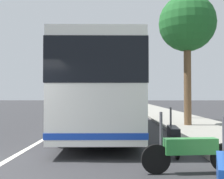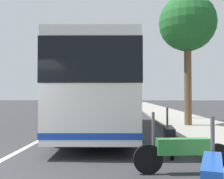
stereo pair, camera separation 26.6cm
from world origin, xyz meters
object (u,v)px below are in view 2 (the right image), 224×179
(coach_bus, at_px, (101,88))
(utility_pole, at_px, (187,59))
(car_side_street, at_px, (85,103))
(roadside_tree_mid_block, at_px, (187,24))
(car_far_distant, at_px, (116,101))
(motorcycle_mid_row, at_px, (183,151))
(car_ahead_same_lane, at_px, (118,102))
(car_oncoming, at_px, (119,101))
(motorcycle_far_end, at_px, (169,136))

(coach_bus, distance_m, utility_pole, 8.24)
(car_side_street, xyz_separation_m, utility_pole, (-16.10, -9.11, 3.34))
(roadside_tree_mid_block, bearing_deg, car_far_distant, 6.13)
(motorcycle_mid_row, height_order, car_far_distant, car_far_distant)
(coach_bus, height_order, car_far_distant, coach_bus)
(car_ahead_same_lane, distance_m, roadside_tree_mid_block, 28.07)
(car_ahead_same_lane, bearing_deg, car_side_street, 152.19)
(motorcycle_mid_row, xyz_separation_m, utility_pole, (12.93, -3.07, 3.59))
(coach_bus, bearing_deg, car_side_street, 7.84)
(car_side_street, bearing_deg, car_oncoming, 160.38)
(car_oncoming, distance_m, car_side_street, 14.72)
(car_far_distant, height_order, roadside_tree_mid_block, roadside_tree_mid_block)
(coach_bus, distance_m, motorcycle_mid_row, 7.46)
(motorcycle_far_end, bearing_deg, coach_bus, 29.48)
(roadside_tree_mid_block, bearing_deg, motorcycle_far_end, 162.62)
(car_oncoming, xyz_separation_m, car_far_distant, (8.96, 0.70, -0.03))
(car_oncoming, xyz_separation_m, utility_pole, (-30.25, -5.06, 3.34))
(car_ahead_same_lane, bearing_deg, utility_pole, -164.37)
(car_ahead_same_lane, distance_m, car_far_distant, 16.43)
(roadside_tree_mid_block, bearing_deg, car_oncoming, 6.56)
(motorcycle_mid_row, relative_size, roadside_tree_mid_block, 0.30)
(motorcycle_mid_row, relative_size, car_side_street, 0.47)
(car_far_distant, relative_size, utility_pole, 0.57)
(motorcycle_mid_row, height_order, utility_pole, utility_pole)
(car_far_distant, relative_size, roadside_tree_mid_block, 0.69)
(car_side_street, bearing_deg, motorcycle_mid_row, 8.10)
(motorcycle_far_end, xyz_separation_m, car_oncoming, (41.14, 2.05, 0.25))
(car_ahead_same_lane, distance_m, car_side_street, 7.77)
(roadside_tree_mid_block, distance_m, utility_pole, 4.88)
(coach_bus, bearing_deg, motorcycle_far_end, -157.19)
(coach_bus, xyz_separation_m, car_side_street, (22.07, 3.83, -1.24))
(motorcycle_mid_row, relative_size, motorcycle_far_end, 0.97)
(coach_bus, distance_m, roadside_tree_mid_block, 5.51)
(motorcycle_far_end, distance_m, utility_pole, 11.85)
(car_ahead_same_lane, xyz_separation_m, roadside_tree_mid_block, (-27.41, -4.08, 4.49))
(car_side_street, distance_m, utility_pole, 18.80)
(car_far_distant, bearing_deg, car_ahead_same_lane, -179.06)
(roadside_tree_mid_block, xyz_separation_m, utility_pole, (4.63, -1.05, -1.16))
(car_ahead_same_lane, height_order, roadside_tree_mid_block, roadside_tree_mid_block)
(roadside_tree_mid_block, bearing_deg, coach_bus, 107.61)
(utility_pole, bearing_deg, roadside_tree_mid_block, 167.25)
(motorcycle_mid_row, distance_m, roadside_tree_mid_block, 9.78)
(car_far_distant, xyz_separation_m, roadside_tree_mid_block, (-43.83, -4.71, 4.53))
(car_oncoming, height_order, car_side_street, car_oncoming)
(motorcycle_mid_row, bearing_deg, roadside_tree_mid_block, -110.16)
(car_oncoming, xyz_separation_m, roadside_tree_mid_block, (-34.88, -4.01, 4.50))
(car_far_distant, distance_m, utility_pole, 39.77)
(motorcycle_mid_row, bearing_deg, utility_pole, -109.83)
(motorcycle_far_end, xyz_separation_m, car_ahead_same_lane, (33.67, 2.12, 0.26))
(motorcycle_far_end, bearing_deg, car_far_distant, 7.82)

